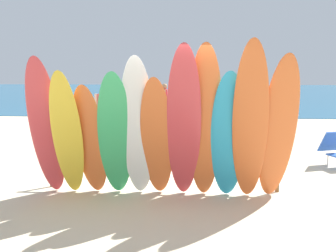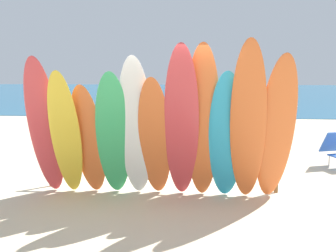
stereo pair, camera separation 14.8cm
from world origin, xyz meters
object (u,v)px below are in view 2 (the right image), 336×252
surfboard_orange_2 (89,141)px  distant_boat (267,106)px  surfboard_orange_5 (155,138)px  beachgoer_photographing (108,110)px  surfboard_yellow_1 (66,135)px  beachgoer_near_rack (146,116)px  surfboard_red_6 (181,124)px  surfboard_orange_10 (276,130)px  surfboard_orange_9 (248,124)px  surfboard_rack (161,161)px  surfboard_white_4 (136,129)px  surfboard_orange_7 (203,124)px  surfboard_red_0 (45,128)px  beachgoer_strolling (168,101)px  surfboard_green_3 (113,135)px  beachgoer_by_water (261,123)px

surfboard_orange_2 → distant_boat: bearing=76.5°
surfboard_orange_5 → beachgoer_photographing: surfboard_orange_5 is taller
surfboard_orange_5 → distant_boat: bearing=77.0°
surfboard_yellow_1 → beachgoer_near_rack: surfboard_yellow_1 is taller
surfboard_red_6 → beachgoer_photographing: (-2.47, 5.12, -0.31)m
surfboard_yellow_1 → surfboard_orange_10: surfboard_orange_10 is taller
surfboard_orange_2 → surfboard_orange_9: bearing=0.1°
surfboard_rack → surfboard_white_4: 0.94m
surfboard_orange_7 → beachgoer_photographing: bearing=119.2°
beachgoer_photographing → surfboard_orange_7: bearing=108.8°
surfboard_red_6 → surfboard_orange_7: bearing=10.5°
surfboard_rack → beachgoer_near_rack: size_ratio=2.50×
surfboard_red_0 → beachgoer_strolling: bearing=80.4°
distant_boat → surfboard_yellow_1: bearing=-108.9°
surfboard_orange_5 → beachgoer_strolling: size_ratio=1.34×
surfboard_rack → surfboard_green_3: (-0.72, -0.56, 0.55)m
beachgoer_by_water → surfboard_rack: bearing=69.7°
surfboard_red_6 → distant_boat: bearing=75.2°
beachgoer_near_rack → surfboard_orange_7: bearing=162.0°
surfboard_orange_2 → surfboard_green_3: 0.45m
surfboard_orange_10 → distant_boat: surfboard_orange_10 is taller
surfboard_white_4 → beachgoer_near_rack: (-0.38, 3.67, -0.22)m
surfboard_rack → beachgoer_near_rack: bearing=103.2°
surfboard_rack → surfboard_orange_9: size_ratio=1.53×
beachgoer_strolling → surfboard_yellow_1: bearing=-7.9°
surfboard_orange_10 → surfboard_yellow_1: bearing=175.5°
surfboard_yellow_1 → beachgoer_photographing: surfboard_yellow_1 is taller
surfboard_orange_9 → surfboard_white_4: bearing=-179.9°
surfboard_red_6 → surfboard_orange_10: surfboard_red_6 is taller
surfboard_red_0 → beachgoer_near_rack: bearing=70.8°
surfboard_white_4 → beachgoer_by_water: surfboard_white_4 is taller
beachgoer_strolling → surfboard_orange_9: bearing=10.4°
surfboard_rack → surfboard_yellow_1: bearing=-156.7°
surfboard_rack → surfboard_orange_5: size_ratio=1.94×
surfboard_white_4 → surfboard_orange_9: (1.79, -0.14, 0.12)m
surfboard_orange_10 → surfboard_orange_9: bearing=-173.8°
surfboard_rack → surfboard_orange_7: size_ratio=1.59×
surfboard_red_6 → surfboard_orange_9: size_ratio=0.98×
surfboard_orange_5 → beachgoer_by_water: bearing=59.3°
surfboard_orange_9 → beachgoer_by_water: (0.69, 3.64, -0.45)m
surfboard_orange_2 → beachgoer_near_rack: size_ratio=1.20×
surfboard_red_6 → beachgoer_near_rack: 3.92m
surfboard_white_4 → surfboard_red_6: (0.75, -0.08, 0.09)m
surfboard_yellow_1 → beachgoer_photographing: 5.16m
surfboard_red_0 → surfboard_white_4: bearing=0.1°
surfboard_white_4 → surfboard_orange_10: surfboard_orange_10 is taller
surfboard_yellow_1 → distant_boat: size_ratio=0.67×
surfboard_green_3 → surfboard_orange_7: 1.48m
beachgoer_strolling → surfboard_orange_7: bearing=6.3°
surfboard_yellow_1 → surfboard_orange_7: 2.26m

